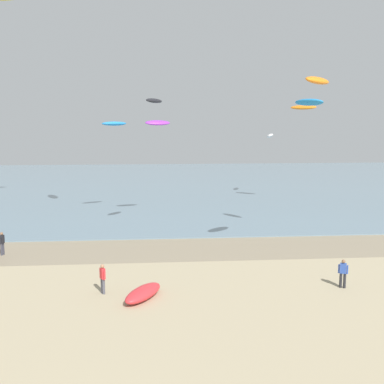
% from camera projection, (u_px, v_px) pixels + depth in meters
% --- Properties ---
extents(wet_sand_strip, '(120.00, 6.69, 0.01)m').
position_uv_depth(wet_sand_strip, '(130.00, 250.00, 36.35)').
color(wet_sand_strip, gray).
rests_on(wet_sand_strip, ground).
extents(sea, '(160.00, 70.00, 0.10)m').
position_uv_depth(sea, '(141.00, 184.00, 74.15)').
color(sea, slate).
rests_on(sea, ground).
extents(person_nearest_camera, '(0.52, 0.36, 1.71)m').
position_uv_depth(person_nearest_camera, '(343.00, 273.00, 28.09)').
color(person_nearest_camera, '#232328').
rests_on(person_nearest_camera, ground).
extents(person_by_waterline, '(0.36, 0.51, 1.71)m').
position_uv_depth(person_by_waterline, '(103.00, 278.00, 27.15)').
color(person_by_waterline, '#4C4C56').
rests_on(person_by_waterline, ground).
extents(person_left_flank, '(0.30, 0.56, 1.71)m').
position_uv_depth(person_left_flank, '(2.00, 243.00, 35.01)').
color(person_left_flank, '#383842').
rests_on(person_left_flank, ground).
extents(grounded_kite, '(2.62, 3.40, 0.65)m').
position_uv_depth(grounded_kite, '(143.00, 293.00, 26.43)').
color(grounded_kite, red).
rests_on(grounded_kite, ground).
extents(kite_aloft_1, '(2.29, 2.80, 0.76)m').
position_uv_depth(kite_aloft_1, '(309.00, 102.00, 37.60)').
color(kite_aloft_1, '#2384D1').
extents(kite_aloft_2, '(2.98, 2.52, 0.69)m').
position_uv_depth(kite_aloft_2, '(303.00, 107.00, 52.94)').
color(kite_aloft_2, orange).
extents(kite_aloft_3, '(2.69, 1.97, 0.47)m').
position_uv_depth(kite_aloft_3, '(114.00, 124.00, 47.44)').
color(kite_aloft_3, '#2384D1').
extents(kite_aloft_4, '(1.80, 2.26, 0.49)m').
position_uv_depth(kite_aloft_4, '(154.00, 101.00, 38.54)').
color(kite_aloft_4, black).
extents(kite_aloft_5, '(1.66, 2.80, 0.73)m').
position_uv_depth(kite_aloft_5, '(270.00, 136.00, 60.63)').
color(kite_aloft_5, white).
extents(kite_aloft_6, '(2.62, 2.54, 0.70)m').
position_uv_depth(kite_aloft_6, '(317.00, 80.00, 30.12)').
color(kite_aloft_6, orange).
extents(kite_aloft_9, '(2.62, 1.60, 0.69)m').
position_uv_depth(kite_aloft_9, '(158.00, 123.00, 45.35)').
color(kite_aloft_9, purple).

